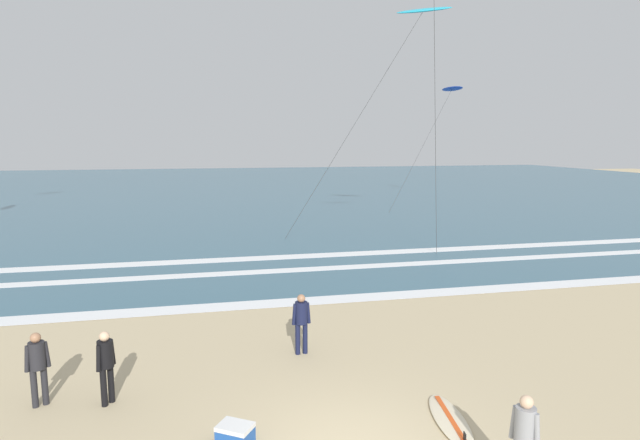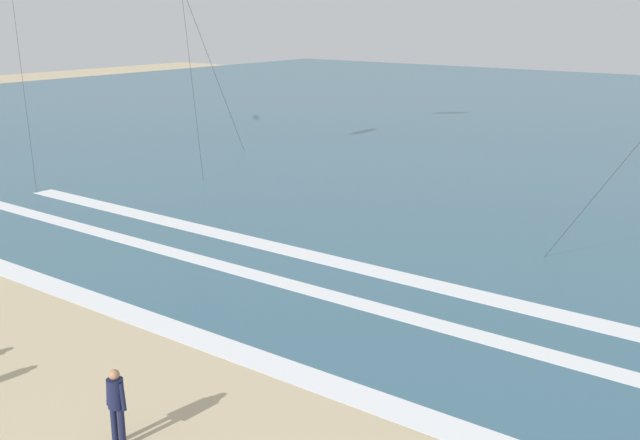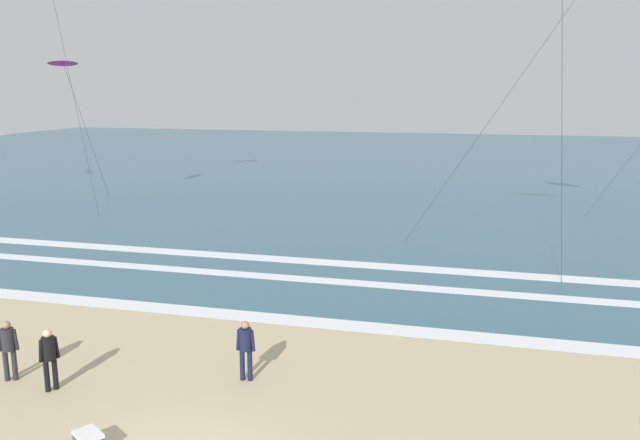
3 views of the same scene
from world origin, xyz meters
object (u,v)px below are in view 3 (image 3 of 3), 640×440
at_px(surfer_background_far, 246,345).
at_px(surfer_right_near, 8,345).
at_px(surfer_mid_group, 49,354).
at_px(kite_magenta_mid_center, 63,64).

bearing_deg(surfer_background_far, surfer_right_near, -165.50).
distance_m(surfer_mid_group, surfer_right_near, 1.39).
relative_size(surfer_mid_group, kite_magenta_mid_center, 0.18).
bearing_deg(surfer_mid_group, surfer_right_near, 170.66).
xyz_separation_m(surfer_background_far, kite_magenta_mid_center, (-19.21, 20.14, 7.83)).
distance_m(surfer_mid_group, kite_magenta_mid_center, 27.52).
bearing_deg(surfer_mid_group, kite_magenta_mid_center, 123.95).
xyz_separation_m(surfer_mid_group, surfer_right_near, (-1.37, 0.23, 0.00)).
relative_size(surfer_mid_group, surfer_right_near, 1.00).
height_order(surfer_mid_group, surfer_right_near, same).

